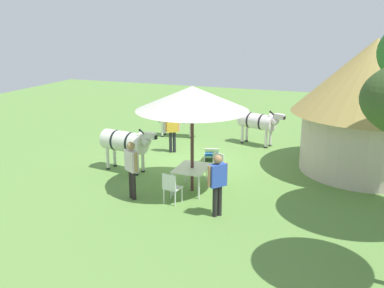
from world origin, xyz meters
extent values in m
plane|color=#5F8A40|center=(0.00, 0.00, 0.00)|extent=(36.00, 36.00, 0.00)
cylinder|color=beige|center=(-1.41, 5.82, 1.01)|extent=(4.39, 4.39, 2.03)
cone|color=#A48B4A|center=(-1.41, 5.82, 3.25)|extent=(5.22, 5.22, 2.45)
cylinder|color=#502D2D|center=(2.41, 0.92, 1.25)|extent=(0.10, 0.10, 2.49)
cone|color=beige|center=(2.41, 0.92, 2.85)|extent=(3.32, 3.32, 0.71)
cube|color=silver|center=(2.41, 0.92, 0.72)|extent=(1.26, 0.95, 0.04)
cylinder|color=silver|center=(1.84, 1.32, 0.35)|extent=(0.06, 0.06, 0.70)
cylinder|color=silver|center=(2.97, 1.33, 0.35)|extent=(0.06, 0.06, 0.70)
cylinder|color=silver|center=(1.85, 0.50, 0.35)|extent=(0.06, 0.06, 0.70)
cylinder|color=silver|center=(2.98, 0.52, 0.35)|extent=(0.06, 0.06, 0.70)
cube|color=white|center=(1.41, 1.31, 0.45)|extent=(0.55, 0.56, 0.04)
cube|color=white|center=(1.23, 1.38, 0.68)|extent=(0.20, 0.42, 0.45)
cylinder|color=white|center=(1.65, 1.42, 0.23)|extent=(0.04, 0.04, 0.45)
cylinder|color=white|center=(1.51, 1.07, 0.23)|extent=(0.04, 0.04, 0.45)
cylinder|color=white|center=(1.31, 1.55, 0.23)|extent=(0.04, 0.04, 0.45)
cylinder|color=white|center=(1.17, 1.20, 0.23)|extent=(0.04, 0.04, 0.45)
cube|color=silver|center=(3.47, 0.73, 0.45)|extent=(0.49, 0.51, 0.04)
cube|color=silver|center=(3.65, 0.70, 0.68)|extent=(0.12, 0.44, 0.45)
cylinder|color=silver|center=(3.26, 0.58, 0.23)|extent=(0.04, 0.04, 0.45)
cylinder|color=silver|center=(3.32, 0.95, 0.23)|extent=(0.04, 0.04, 0.45)
cylinder|color=silver|center=(3.61, 0.52, 0.23)|extent=(0.04, 0.04, 0.45)
cylinder|color=silver|center=(3.68, 0.89, 0.23)|extent=(0.04, 0.04, 0.45)
cylinder|color=black|center=(3.93, 2.13, 0.42)|extent=(0.12, 0.12, 0.85)
cylinder|color=black|center=(3.81, 2.22, 0.42)|extent=(0.12, 0.12, 0.85)
cube|color=blue|center=(3.87, 2.18, 1.15)|extent=(0.49, 0.45, 0.60)
cylinder|color=#9D734E|center=(4.07, 2.01, 1.16)|extent=(0.09, 0.09, 0.56)
cylinder|color=#9D734E|center=(3.67, 2.34, 1.16)|extent=(0.09, 0.09, 0.56)
sphere|color=#9D734E|center=(3.87, 2.18, 1.58)|extent=(0.23, 0.23, 0.23)
cylinder|color=black|center=(3.57, -0.54, 0.43)|extent=(0.12, 0.12, 0.85)
cylinder|color=black|center=(3.65, -0.41, 0.43)|extent=(0.12, 0.12, 0.85)
cube|color=silver|center=(3.61, -0.48, 1.16)|extent=(0.43, 0.51, 0.60)
cylinder|color=#99794D|center=(3.47, -0.70, 1.17)|extent=(0.09, 0.09, 0.57)
cylinder|color=#99794D|center=(3.75, -0.26, 1.17)|extent=(0.09, 0.09, 0.57)
sphere|color=#99794D|center=(3.61, -0.48, 1.59)|extent=(0.23, 0.23, 0.23)
cylinder|color=black|center=(-1.13, -1.16, 0.41)|extent=(0.12, 0.12, 0.82)
cylinder|color=black|center=(-1.06, -1.29, 0.41)|extent=(0.12, 0.12, 0.82)
cube|color=gold|center=(-1.09, -1.23, 1.11)|extent=(0.40, 0.49, 0.58)
cylinder|color=tan|center=(-1.21, -1.00, 1.13)|extent=(0.09, 0.09, 0.55)
cylinder|color=tan|center=(-0.97, -1.45, 1.13)|extent=(0.09, 0.09, 0.55)
sphere|color=tan|center=(-1.09, -1.23, 1.54)|extent=(0.22, 0.22, 0.22)
cube|color=#2269A6|center=(-0.69, 0.53, 0.22)|extent=(0.68, 0.66, 0.03)
cube|color=white|center=(-0.43, 0.61, 0.44)|extent=(0.66, 0.65, 0.32)
cube|color=silver|center=(-0.56, 0.30, 0.11)|extent=(0.59, 0.21, 0.22)
cube|color=silver|center=(-0.71, 0.79, 0.11)|extent=(0.59, 0.21, 0.22)
cylinder|color=silver|center=(-3.33, 1.59, 1.00)|extent=(1.08, 1.62, 0.63)
cylinder|color=black|center=(-3.42, 1.31, 1.00)|extent=(0.63, 0.28, 0.64)
cylinder|color=black|center=(-3.24, 1.85, 1.00)|extent=(0.63, 0.28, 0.64)
cylinder|color=silver|center=(-3.08, 2.30, 1.18)|extent=(0.44, 0.59, 0.49)
cube|color=silver|center=(-2.99, 2.56, 1.34)|extent=(0.30, 0.44, 0.20)
cube|color=black|center=(-2.94, 2.74, 1.31)|extent=(0.15, 0.15, 0.12)
cube|color=black|center=(-3.08, 2.30, 1.38)|extent=(0.16, 0.36, 0.28)
cylinder|color=silver|center=(-3.31, 2.19, 0.38)|extent=(0.11, 0.11, 0.76)
cylinder|color=black|center=(-3.31, 2.19, 0.03)|extent=(0.13, 0.13, 0.06)
cylinder|color=silver|center=(-2.98, 2.07, 0.38)|extent=(0.11, 0.11, 0.76)
cylinder|color=black|center=(-2.98, 2.07, 0.03)|extent=(0.13, 0.13, 0.06)
cylinder|color=silver|center=(-3.67, 1.11, 0.38)|extent=(0.11, 0.11, 0.76)
cylinder|color=black|center=(-3.67, 1.11, 0.03)|extent=(0.13, 0.13, 0.06)
cylinder|color=silver|center=(-3.35, 1.00, 0.38)|extent=(0.11, 0.11, 0.76)
cylinder|color=black|center=(-3.35, 1.00, 0.03)|extent=(0.13, 0.13, 0.06)
cylinder|color=black|center=(-3.58, 0.84, 0.90)|extent=(0.12, 0.24, 0.53)
cylinder|color=silver|center=(1.50, -1.89, 1.04)|extent=(0.92, 1.69, 0.69)
cylinder|color=black|center=(1.45, -2.20, 1.04)|extent=(0.71, 0.19, 0.70)
cylinder|color=black|center=(1.54, -1.60, 1.04)|extent=(0.71, 0.19, 0.70)
cylinder|color=silver|center=(1.62, -1.09, 1.22)|extent=(0.39, 0.59, 0.51)
cube|color=silver|center=(1.66, -0.82, 1.38)|extent=(0.24, 0.42, 0.20)
cube|color=black|center=(1.69, -0.64, 1.35)|extent=(0.14, 0.14, 0.12)
cube|color=black|center=(1.62, -1.09, 1.42)|extent=(0.10, 0.37, 0.28)
cylinder|color=silver|center=(1.41, -1.26, 0.39)|extent=(0.11, 0.11, 0.79)
cylinder|color=black|center=(1.41, -1.26, 0.03)|extent=(0.13, 0.13, 0.06)
cylinder|color=silver|center=(1.78, -1.31, 0.39)|extent=(0.11, 0.11, 0.79)
cylinder|color=black|center=(1.78, -1.31, 0.03)|extent=(0.13, 0.13, 0.06)
cylinder|color=silver|center=(1.22, -2.46, 0.39)|extent=(0.11, 0.11, 0.79)
cylinder|color=black|center=(1.22, -2.46, 0.03)|extent=(0.13, 0.13, 0.06)
cylinder|color=silver|center=(1.59, -2.52, 0.39)|extent=(0.11, 0.11, 0.79)
cylinder|color=black|center=(1.59, -2.52, 0.03)|extent=(0.13, 0.13, 0.06)
cylinder|color=black|center=(1.37, -2.73, 0.94)|extent=(0.09, 0.24, 0.53)
cylinder|color=silver|center=(-3.39, -1.97, 0.96)|extent=(0.90, 1.77, 0.66)
cylinder|color=black|center=(-3.34, -2.30, 0.96)|extent=(0.68, 0.18, 0.67)
cylinder|color=black|center=(-3.43, -1.67, 0.96)|extent=(0.68, 0.18, 0.67)
cylinder|color=silver|center=(-3.51, -1.13, 1.14)|extent=(0.37, 0.58, 0.50)
cube|color=silver|center=(-3.55, -0.85, 1.30)|extent=(0.24, 0.42, 0.20)
cube|color=black|center=(-3.58, -0.68, 1.27)|extent=(0.14, 0.14, 0.12)
cube|color=black|center=(-3.51, -1.13, 1.34)|extent=(0.09, 0.37, 0.28)
cylinder|color=silver|center=(-3.66, -1.36, 0.35)|extent=(0.11, 0.11, 0.71)
cylinder|color=black|center=(-3.66, -1.36, 0.03)|extent=(0.13, 0.13, 0.06)
cylinder|color=silver|center=(-3.30, -1.31, 0.35)|extent=(0.11, 0.11, 0.71)
cylinder|color=black|center=(-3.30, -1.31, 0.03)|extent=(0.13, 0.13, 0.06)
cylinder|color=silver|center=(-3.47, -2.63, 0.35)|extent=(0.11, 0.11, 0.71)
cylinder|color=black|center=(-3.47, -2.63, 0.03)|extent=(0.13, 0.13, 0.06)
cylinder|color=silver|center=(-3.12, -2.58, 0.35)|extent=(0.11, 0.11, 0.71)
cylinder|color=black|center=(-3.12, -2.58, 0.03)|extent=(0.13, 0.13, 0.06)
cylinder|color=black|center=(-3.26, -2.86, 0.86)|extent=(0.08, 0.24, 0.53)
camera|label=1|loc=(14.27, 5.40, 5.07)|focal=41.60mm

